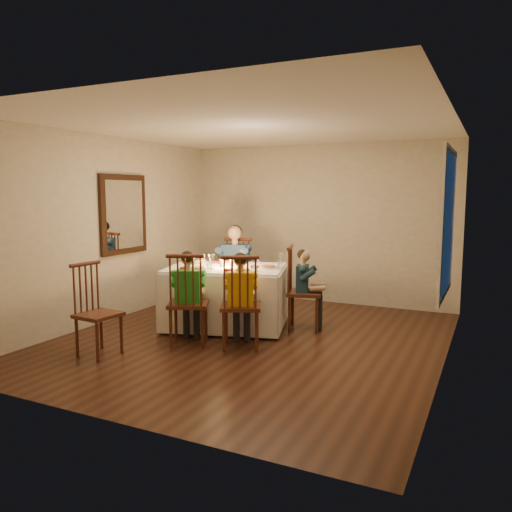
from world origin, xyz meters
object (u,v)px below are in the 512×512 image
at_px(child_yellow, 241,347).
at_px(serving_bowl, 200,261).
at_px(dining_table, 226,284).
at_px(chair_extra, 100,355).
at_px(chair_adult, 235,311).
at_px(chair_near_right, 241,347).
at_px(chair_near_left, 189,344).
at_px(chair_end, 304,329).
at_px(adult, 235,311).
at_px(child_green, 189,344).
at_px(child_teal, 304,329).

xyz_separation_m(child_yellow, serving_bowl, (-1.13, 0.92, 0.85)).
distance_m(dining_table, chair_extra, 1.90).
bearing_deg(serving_bowl, chair_adult, 70.90).
xyz_separation_m(dining_table, chair_near_right, (0.61, -0.74, -0.59)).
distance_m(chair_near_right, child_yellow, 0.00).
xyz_separation_m(chair_extra, child_yellow, (1.30, 0.93, 0.00)).
height_order(chair_near_left, chair_near_right, same).
distance_m(chair_end, adult, 1.40).
bearing_deg(dining_table, child_green, -107.07).
distance_m(child_teal, serving_bowl, 1.75).
bearing_deg(child_green, child_teal, -154.78).
bearing_deg(chair_adult, chair_extra, -112.09).
bearing_deg(chair_end, adult, 54.00).
xyz_separation_m(chair_extra, serving_bowl, (0.17, 1.85, 0.85)).
relative_size(child_teal, serving_bowl, 5.49).
bearing_deg(chair_near_left, chair_adult, -105.62).
xyz_separation_m(chair_near_left, child_teal, (1.02, 1.23, 0.00)).
bearing_deg(child_yellow, child_teal, -135.22).
height_order(child_yellow, child_teal, child_yellow).
height_order(chair_near_right, child_green, child_green).
bearing_deg(serving_bowl, chair_end, 5.80).
height_order(child_green, child_teal, child_green).
distance_m(dining_table, chair_adult, 1.05).
height_order(chair_adult, child_yellow, child_yellow).
relative_size(dining_table, chair_near_right, 1.63).
height_order(child_teal, serving_bowl, serving_bowl).
xyz_separation_m(chair_adult, adult, (0.00, 0.00, 0.00)).
bearing_deg(child_yellow, dining_table, -75.44).
distance_m(chair_near_right, chair_end, 1.14).
distance_m(child_green, child_teal, 1.60).
xyz_separation_m(chair_extra, adult, (0.39, 2.49, 0.00)).
bearing_deg(serving_bowl, chair_extra, -95.18).
relative_size(chair_near_left, adult, 0.84).
bearing_deg(dining_table, child_yellow, -66.81).
relative_size(chair_adult, chair_end, 1.00).
bearing_deg(dining_table, chair_end, 1.95).
xyz_separation_m(adult, child_green, (0.29, -1.72, 0.00)).
bearing_deg(chair_adult, adult, 0.00).
relative_size(chair_end, child_yellow, 0.99).
relative_size(chair_near_left, chair_near_right, 1.00).
bearing_deg(child_teal, dining_table, 92.76).
bearing_deg(dining_table, serving_bowl, 144.93).
xyz_separation_m(chair_end, chair_extra, (-1.70, -2.01, 0.00)).
distance_m(dining_table, child_yellow, 1.12).
xyz_separation_m(chair_adult, chair_extra, (-0.39, -2.49, 0.00)).
relative_size(chair_end, child_green, 0.99).
xyz_separation_m(chair_adult, chair_near_left, (0.29, -1.72, 0.00)).
bearing_deg(child_teal, chair_adult, 54.00).
bearing_deg(chair_near_right, chair_extra, 10.61).
xyz_separation_m(chair_near_right, child_green, (-0.62, -0.16, 0.00)).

